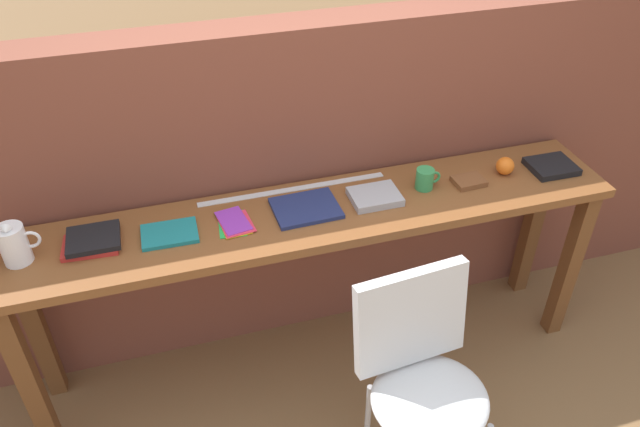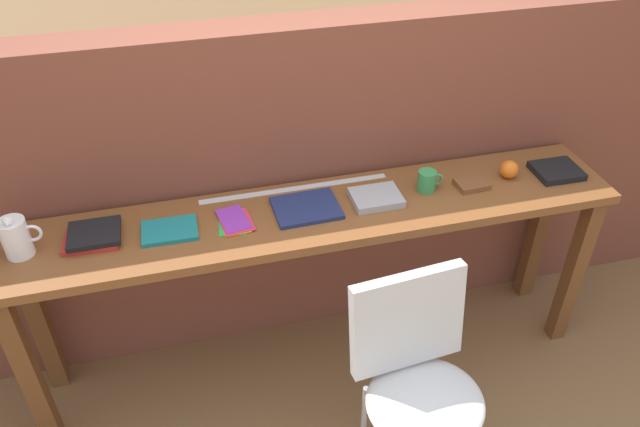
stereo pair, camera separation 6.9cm
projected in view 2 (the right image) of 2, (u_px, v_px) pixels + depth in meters
The scene contains 15 objects.
ground_plane at pixel (334, 407), 2.79m from camera, with size 40.00×40.00×0.00m, color brown.
brick_wall_back at pixel (298, 187), 2.83m from camera, with size 6.00×0.20×1.54m, color brown.
sideboard at pixel (317, 237), 2.58m from camera, with size 2.50×0.44×0.88m.
chair_white_moulded at pixel (419, 375), 2.28m from camera, with size 0.48×0.49×0.89m.
pitcher_white at pixel (16, 237), 2.24m from camera, with size 0.14×0.10×0.18m.
book_stack_leftmost at pixel (93, 236), 2.33m from camera, with size 0.22×0.17×0.04m.
magazine_cycling at pixel (170, 230), 2.38m from camera, with size 0.21×0.15×0.02m, color #19757A.
pamphlet_pile_colourful at pixel (234, 221), 2.43m from camera, with size 0.14×0.19×0.01m.
book_open_centre at pixel (306, 208), 2.50m from camera, with size 0.26×0.21×0.02m, color navy.
book_grey_hardcover at pixel (376, 198), 2.54m from camera, with size 0.20×0.16×0.03m, color #9E9EA3.
mug at pixel (427, 181), 2.59m from camera, with size 0.11×0.08×0.09m.
leather_journal_brown at pixel (472, 184), 2.63m from camera, with size 0.13×0.10×0.02m, color brown.
sports_ball_small at pixel (509, 169), 2.67m from camera, with size 0.08×0.08×0.08m, color orange.
book_repair_rightmost at pixel (557, 171), 2.71m from camera, with size 0.20×0.17×0.03m, color black.
ruler_metal_back_edge at pixel (295, 189), 2.62m from camera, with size 0.80×0.03×0.00m, color silver.
Camera 2 is at (-0.50, -1.65, 2.36)m, focal length 35.00 mm.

